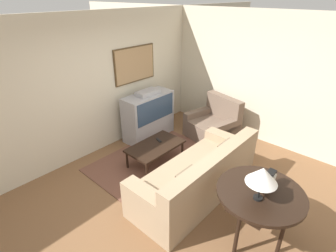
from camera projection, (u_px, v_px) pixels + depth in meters
ground_plane at (177, 193)px, 4.35m from camera, size 12.00×12.00×0.00m
wall_back at (94, 87)px, 5.01m from camera, size 12.00×0.10×2.70m
wall_right at (260, 79)px, 5.46m from camera, size 0.06×12.00×2.70m
area_rug at (157, 162)px, 5.11m from camera, size 2.33×1.82×0.01m
tv at (148, 116)px, 5.81m from camera, size 1.17×0.49×1.11m
couch at (198, 178)px, 4.19m from camera, size 2.27×0.92×0.88m
armchair at (213, 125)px, 5.89m from camera, size 1.07×1.14×0.92m
coffee_table at (155, 147)px, 4.96m from camera, size 1.07×0.63×0.39m
console_table at (260, 196)px, 3.23m from camera, size 1.08×1.08×0.80m
table_lamp at (262, 176)px, 2.94m from camera, size 0.36×0.36×0.44m
mantel_clock at (270, 179)px, 3.23m from camera, size 0.14×0.10×0.23m
remote at (159, 140)px, 5.09m from camera, size 0.09×0.17×0.02m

